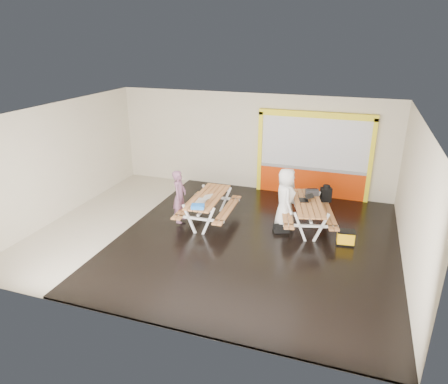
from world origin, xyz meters
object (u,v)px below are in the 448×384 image
(laptop_left, at_px, (204,199))
(dark_case, at_px, (281,228))
(toolbox, at_px, (312,192))
(person_left, at_px, (180,196))
(person_right, at_px, (286,198))
(blue_pouch, at_px, (198,207))
(laptop_right, at_px, (306,199))
(picnic_table_right, at_px, (308,209))
(picnic_table_left, at_px, (208,203))
(fluke_bag, at_px, (346,238))
(backpack, at_px, (326,194))

(laptop_left, height_order, dark_case, laptop_left)
(toolbox, bearing_deg, person_left, -158.09)
(person_right, relative_size, blue_pouch, 5.13)
(laptop_right, bearing_deg, picnic_table_right, -51.53)
(person_right, xyz_separation_m, laptop_right, (0.56, 0.15, 0.01))
(person_right, height_order, toolbox, person_right)
(picnic_table_left, height_order, fluke_bag, picnic_table_left)
(picnic_table_right, height_order, blue_pouch, blue_pouch)
(dark_case, bearing_deg, backpack, 54.78)
(toolbox, distance_m, dark_case, 1.49)
(blue_pouch, height_order, dark_case, blue_pouch)
(toolbox, relative_size, dark_case, 0.97)
(fluke_bag, bearing_deg, picnic_table_left, 177.79)
(person_right, bearing_deg, blue_pouch, 102.86)
(picnic_table_right, xyz_separation_m, toolbox, (0.03, 0.58, 0.29))
(picnic_table_right, height_order, dark_case, picnic_table_right)
(dark_case, bearing_deg, person_left, -171.59)
(picnic_table_right, relative_size, blue_pouch, 6.92)
(picnic_table_left, xyz_separation_m, laptop_left, (0.02, -0.41, 0.27))
(picnic_table_right, height_order, fluke_bag, picnic_table_right)
(laptop_left, xyz_separation_m, blue_pouch, (0.03, -0.52, -0.01))
(laptop_right, bearing_deg, backpack, 62.42)
(picnic_table_left, relative_size, fluke_bag, 4.47)
(laptop_left, height_order, fluke_bag, laptop_left)
(person_left, distance_m, fluke_bag, 4.84)
(person_right, relative_size, dark_case, 4.19)
(person_left, xyz_separation_m, backpack, (4.05, 1.95, -0.13))
(person_right, relative_size, backpack, 3.37)
(blue_pouch, bearing_deg, fluke_bag, 11.02)
(blue_pouch, height_order, backpack, backpack)
(person_left, relative_size, blue_pouch, 4.46)
(blue_pouch, relative_size, fluke_bag, 0.71)
(person_left, distance_m, toolbox, 3.96)
(person_left, bearing_deg, picnic_table_right, -81.66)
(picnic_table_right, distance_m, dark_case, 0.96)
(backpack, relative_size, fluke_bag, 1.08)
(dark_case, bearing_deg, picnic_table_left, -178.18)
(person_right, bearing_deg, person_left, 85.84)
(blue_pouch, bearing_deg, picnic_table_right, 27.23)
(picnic_table_left, relative_size, person_right, 1.23)
(person_right, xyz_separation_m, laptop_left, (-2.21, -0.90, 0.03))
(blue_pouch, bearing_deg, person_left, 145.34)
(blue_pouch, xyz_separation_m, toolbox, (2.86, 2.04, 0.02))
(blue_pouch, bearing_deg, laptop_left, 93.48)
(dark_case, xyz_separation_m, fluke_bag, (1.80, -0.23, 0.11))
(toolbox, distance_m, fluke_bag, 1.83)
(laptop_left, distance_m, dark_case, 2.40)
(person_left, xyz_separation_m, person_right, (2.99, 0.86, -0.01))
(laptop_left, relative_size, laptop_right, 1.00)
(laptop_left, bearing_deg, fluke_bag, 3.62)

